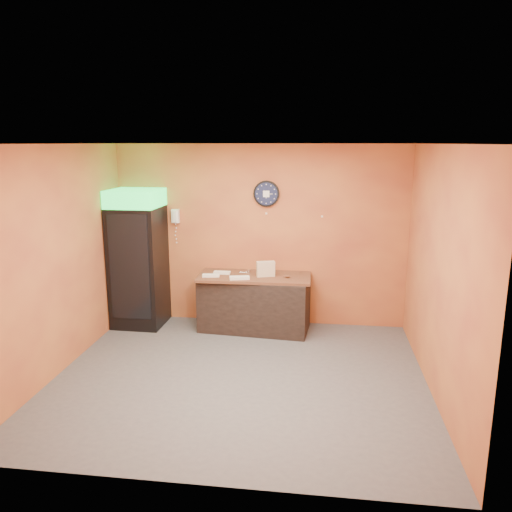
# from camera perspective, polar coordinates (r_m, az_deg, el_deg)

# --- Properties ---
(floor) EXTENTS (4.50, 4.50, 0.00)m
(floor) POSITION_cam_1_polar(r_m,az_deg,el_deg) (6.31, -1.86, -13.65)
(floor) COLOR #47474C
(floor) RESTS_ON ground
(back_wall) EXTENTS (4.50, 0.02, 2.80)m
(back_wall) POSITION_cam_1_polar(r_m,az_deg,el_deg) (7.76, 0.45, 2.34)
(back_wall) COLOR #CA7939
(back_wall) RESTS_ON floor
(left_wall) EXTENTS (0.02, 4.00, 2.80)m
(left_wall) POSITION_cam_1_polar(r_m,az_deg,el_deg) (6.57, -21.72, -0.51)
(left_wall) COLOR #CA7939
(left_wall) RESTS_ON floor
(right_wall) EXTENTS (0.02, 4.00, 2.80)m
(right_wall) POSITION_cam_1_polar(r_m,az_deg,el_deg) (5.90, 20.17, -1.83)
(right_wall) COLOR #CA7939
(right_wall) RESTS_ON floor
(ceiling) EXTENTS (4.50, 4.00, 0.02)m
(ceiling) POSITION_cam_1_polar(r_m,az_deg,el_deg) (5.65, -2.07, 12.70)
(ceiling) COLOR white
(ceiling) RESTS_ON back_wall
(beverage_cooler) EXTENTS (0.76, 0.77, 2.13)m
(beverage_cooler) POSITION_cam_1_polar(r_m,az_deg,el_deg) (7.89, -13.37, -0.50)
(beverage_cooler) COLOR black
(beverage_cooler) RESTS_ON floor
(prep_counter) EXTENTS (1.69, 0.86, 0.82)m
(prep_counter) POSITION_cam_1_polar(r_m,az_deg,el_deg) (7.66, -0.16, -5.46)
(prep_counter) COLOR black
(prep_counter) RESTS_ON floor
(wall_clock) EXTENTS (0.40, 0.06, 0.40)m
(wall_clock) POSITION_cam_1_polar(r_m,az_deg,el_deg) (7.62, 1.20, 7.13)
(wall_clock) COLOR black
(wall_clock) RESTS_ON back_wall
(wall_phone) EXTENTS (0.12, 0.10, 0.22)m
(wall_phone) POSITION_cam_1_polar(r_m,az_deg,el_deg) (7.93, -9.21, 4.52)
(wall_phone) COLOR white
(wall_phone) RESTS_ON back_wall
(butcher_paper) EXTENTS (1.70, 0.79, 0.04)m
(butcher_paper) POSITION_cam_1_polar(r_m,az_deg,el_deg) (7.54, -0.17, -2.37)
(butcher_paper) COLOR brown
(butcher_paper) RESTS_ON prep_counter
(sub_roll_stack) EXTENTS (0.29, 0.18, 0.23)m
(sub_roll_stack) POSITION_cam_1_polar(r_m,az_deg,el_deg) (7.45, 1.12, -1.49)
(sub_roll_stack) COLOR beige
(sub_roll_stack) RESTS_ON butcher_paper
(wrapped_sandwich_left) EXTENTS (0.27, 0.14, 0.04)m
(wrapped_sandwich_left) POSITION_cam_1_polar(r_m,az_deg,el_deg) (7.48, -5.17, -2.23)
(wrapped_sandwich_left) COLOR white
(wrapped_sandwich_left) RESTS_ON butcher_paper
(wrapped_sandwich_mid) EXTENTS (0.31, 0.18, 0.04)m
(wrapped_sandwich_mid) POSITION_cam_1_polar(r_m,az_deg,el_deg) (7.32, -1.90, -2.51)
(wrapped_sandwich_mid) COLOR white
(wrapped_sandwich_mid) RESTS_ON butcher_paper
(wrapped_sandwich_right) EXTENTS (0.25, 0.10, 0.04)m
(wrapped_sandwich_right) POSITION_cam_1_polar(r_m,az_deg,el_deg) (7.63, -3.90, -1.90)
(wrapped_sandwich_right) COLOR white
(wrapped_sandwich_right) RESTS_ON butcher_paper
(kitchen_tool) EXTENTS (0.06, 0.06, 0.06)m
(kitchen_tool) POSITION_cam_1_polar(r_m,az_deg,el_deg) (7.64, -0.85, -1.77)
(kitchen_tool) COLOR silver
(kitchen_tool) RESTS_ON butcher_paper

